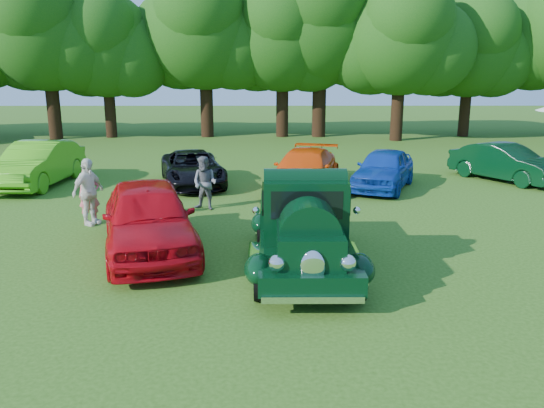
{
  "coord_description": "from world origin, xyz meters",
  "views": [
    {
      "loc": [
        0.2,
        -10.63,
        4.13
      ],
      "look_at": [
        0.28,
        1.62,
        1.1
      ],
      "focal_mm": 35.0,
      "sensor_mm": 36.0,
      "label": 1
    }
  ],
  "objects_px": {
    "back_car_orange": "(304,170)",
    "back_car_green": "(505,163)",
    "spectator_grey": "(205,183)",
    "spectator_white": "(88,192)",
    "hero_pickup": "(304,228)",
    "back_car_lime": "(38,164)",
    "back_car_blue": "(384,169)",
    "spectator_pink": "(89,196)",
    "red_convertible": "(148,218)",
    "back_car_black": "(193,168)"
  },
  "relations": [
    {
      "from": "back_car_lime",
      "to": "back_car_blue",
      "type": "height_order",
      "value": "back_car_lime"
    },
    {
      "from": "spectator_white",
      "to": "hero_pickup",
      "type": "bearing_deg",
      "value": -94.47
    },
    {
      "from": "hero_pickup",
      "to": "back_car_lime",
      "type": "distance_m",
      "value": 12.83
    },
    {
      "from": "back_car_lime",
      "to": "spectator_pink",
      "type": "relative_size",
      "value": 3.18
    },
    {
      "from": "red_convertible",
      "to": "spectator_pink",
      "type": "distance_m",
      "value": 3.41
    },
    {
      "from": "hero_pickup",
      "to": "red_convertible",
      "type": "relative_size",
      "value": 1.04
    },
    {
      "from": "back_car_green",
      "to": "back_car_black",
      "type": "bearing_deg",
      "value": 152.47
    },
    {
      "from": "back_car_black",
      "to": "spectator_grey",
      "type": "relative_size",
      "value": 2.79
    },
    {
      "from": "back_car_black",
      "to": "spectator_pink",
      "type": "height_order",
      "value": "spectator_pink"
    },
    {
      "from": "back_car_green",
      "to": "back_car_blue",
      "type": "bearing_deg",
      "value": 164.44
    },
    {
      "from": "back_car_blue",
      "to": "spectator_grey",
      "type": "distance_m",
      "value": 6.9
    },
    {
      "from": "red_convertible",
      "to": "back_car_green",
      "type": "distance_m",
      "value": 14.81
    },
    {
      "from": "back_car_blue",
      "to": "spectator_pink",
      "type": "height_order",
      "value": "spectator_pink"
    },
    {
      "from": "hero_pickup",
      "to": "back_car_black",
      "type": "bearing_deg",
      "value": 112.46
    },
    {
      "from": "hero_pickup",
      "to": "back_car_black",
      "type": "xyz_separation_m",
      "value": [
        -3.63,
        8.78,
        -0.24
      ]
    },
    {
      "from": "hero_pickup",
      "to": "spectator_white",
      "type": "distance_m",
      "value": 6.67
    },
    {
      "from": "red_convertible",
      "to": "back_car_black",
      "type": "height_order",
      "value": "red_convertible"
    },
    {
      "from": "back_car_orange",
      "to": "spectator_pink",
      "type": "relative_size",
      "value": 3.17
    },
    {
      "from": "back_car_orange",
      "to": "spectator_grey",
      "type": "distance_m",
      "value": 4.31
    },
    {
      "from": "hero_pickup",
      "to": "back_car_lime",
      "type": "relative_size",
      "value": 1.04
    },
    {
      "from": "hero_pickup",
      "to": "spectator_pink",
      "type": "relative_size",
      "value": 3.3
    },
    {
      "from": "back_car_black",
      "to": "spectator_pink",
      "type": "bearing_deg",
      "value": -126.49
    },
    {
      "from": "back_car_orange",
      "to": "spectator_pink",
      "type": "distance_m",
      "value": 7.66
    },
    {
      "from": "back_car_orange",
      "to": "back_car_blue",
      "type": "distance_m",
      "value": 2.93
    },
    {
      "from": "back_car_black",
      "to": "hero_pickup",
      "type": "bearing_deg",
      "value": -81.43
    },
    {
      "from": "red_convertible",
      "to": "spectator_grey",
      "type": "distance_m",
      "value": 4.16
    },
    {
      "from": "back_car_black",
      "to": "back_car_blue",
      "type": "distance_m",
      "value": 7.12
    },
    {
      "from": "hero_pickup",
      "to": "back_car_blue",
      "type": "xyz_separation_m",
      "value": [
        3.46,
        8.13,
        -0.15
      ]
    },
    {
      "from": "back_car_blue",
      "to": "hero_pickup",
      "type": "bearing_deg",
      "value": -89.22
    },
    {
      "from": "back_car_black",
      "to": "spectator_white",
      "type": "relative_size",
      "value": 2.48
    },
    {
      "from": "back_car_blue",
      "to": "back_car_green",
      "type": "height_order",
      "value": "back_car_blue"
    },
    {
      "from": "red_convertible",
      "to": "spectator_grey",
      "type": "bearing_deg",
      "value": 61.99
    },
    {
      "from": "back_car_green",
      "to": "spectator_pink",
      "type": "xyz_separation_m",
      "value": [
        -14.33,
        -5.96,
        0.06
      ]
    },
    {
      "from": "red_convertible",
      "to": "back_car_green",
      "type": "xyz_separation_m",
      "value": [
        12.1,
        8.54,
        -0.12
      ]
    },
    {
      "from": "hero_pickup",
      "to": "back_car_lime",
      "type": "xyz_separation_m",
      "value": [
        -9.41,
        8.72,
        -0.06
      ]
    },
    {
      "from": "hero_pickup",
      "to": "red_convertible",
      "type": "height_order",
      "value": "hero_pickup"
    },
    {
      "from": "hero_pickup",
      "to": "red_convertible",
      "type": "distance_m",
      "value": 3.7
    },
    {
      "from": "spectator_grey",
      "to": "spectator_white",
      "type": "distance_m",
      "value": 3.47
    },
    {
      "from": "back_car_lime",
      "to": "spectator_grey",
      "type": "bearing_deg",
      "value": -26.12
    },
    {
      "from": "hero_pickup",
      "to": "spectator_pink",
      "type": "xyz_separation_m",
      "value": [
        -5.8,
        3.57,
        -0.09
      ]
    },
    {
      "from": "back_car_green",
      "to": "back_car_orange",
      "type": "bearing_deg",
      "value": 160.61
    },
    {
      "from": "hero_pickup",
      "to": "spectator_white",
      "type": "height_order",
      "value": "hero_pickup"
    },
    {
      "from": "red_convertible",
      "to": "back_car_lime",
      "type": "relative_size",
      "value": 1.0
    },
    {
      "from": "spectator_pink",
      "to": "back_car_orange",
      "type": "bearing_deg",
      "value": 8.47
    },
    {
      "from": "back_car_lime",
      "to": "spectator_white",
      "type": "height_order",
      "value": "spectator_white"
    },
    {
      "from": "back_car_green",
      "to": "spectator_grey",
      "type": "distance_m",
      "value": 12.11
    },
    {
      "from": "back_car_orange",
      "to": "back_car_green",
      "type": "height_order",
      "value": "back_car_green"
    },
    {
      "from": "red_convertible",
      "to": "back_car_orange",
      "type": "height_order",
      "value": "red_convertible"
    },
    {
      "from": "back_car_lime",
      "to": "back_car_green",
      "type": "bearing_deg",
      "value": 5.08
    },
    {
      "from": "spectator_pink",
      "to": "back_car_blue",
      "type": "bearing_deg",
      "value": 0.45
    }
  ]
}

